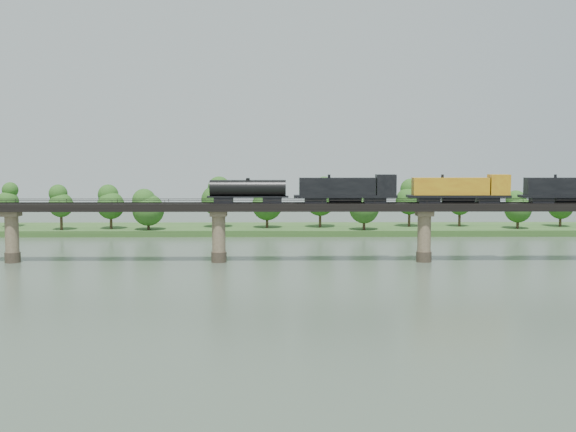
{
  "coord_description": "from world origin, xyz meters",
  "views": [
    {
      "loc": [
        11.83,
        -109.24,
        20.63
      ],
      "look_at": [
        13.46,
        30.0,
        9.0
      ],
      "focal_mm": 45.0,
      "sensor_mm": 36.0,
      "label": 1
    }
  ],
  "objects": [
    {
      "name": "far_treeline",
      "position": [
        -8.21,
        80.52,
        8.83
      ],
      "size": [
        289.06,
        17.54,
        13.6
      ],
      "color": "#382619",
      "rests_on": "far_bank"
    },
    {
      "name": "bridge",
      "position": [
        0.0,
        30.0,
        5.46
      ],
      "size": [
        236.0,
        30.0,
        11.5
      ],
      "color": "#473A2D",
      "rests_on": "ground"
    },
    {
      "name": "far_bank",
      "position": [
        0.0,
        85.0,
        0.8
      ],
      "size": [
        300.0,
        24.0,
        1.6
      ],
      "primitive_type": "cube",
      "color": "#2D5321",
      "rests_on": "ground"
    },
    {
      "name": "freight_train",
      "position": [
        39.37,
        30.0,
        14.15
      ],
      "size": [
        80.57,
        3.14,
        5.55
      ],
      "color": "black",
      "rests_on": "bridge"
    },
    {
      "name": "bridge_superstructure",
      "position": [
        0.0,
        30.0,
        11.79
      ],
      "size": [
        220.0,
        4.9,
        0.75
      ],
      "color": "black",
      "rests_on": "bridge"
    },
    {
      "name": "ground",
      "position": [
        0.0,
        0.0,
        0.0
      ],
      "size": [
        400.0,
        400.0,
        0.0
      ],
      "primitive_type": "plane",
      "color": "#384838",
      "rests_on": "ground"
    }
  ]
}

